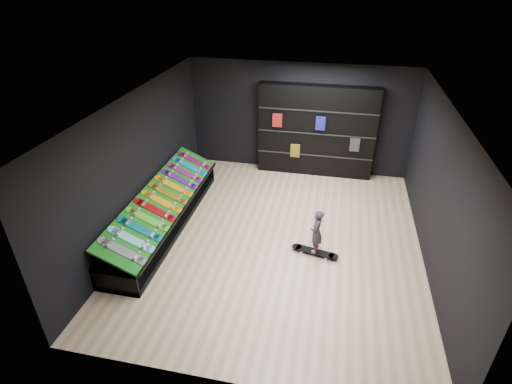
% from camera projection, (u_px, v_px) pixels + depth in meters
% --- Properties ---
extents(floor, '(6.00, 7.00, 0.01)m').
position_uv_depth(floor, '(277.00, 239.00, 8.63)').
color(floor, beige).
rests_on(floor, ground).
extents(ceiling, '(6.00, 7.00, 0.01)m').
position_uv_depth(ceiling, '(281.00, 104.00, 7.13)').
color(ceiling, white).
rests_on(ceiling, ground).
extents(wall_back, '(6.00, 0.02, 3.00)m').
position_uv_depth(wall_back, '(299.00, 119.00, 10.85)').
color(wall_back, black).
rests_on(wall_back, ground).
extents(wall_front, '(6.00, 0.02, 3.00)m').
position_uv_depth(wall_front, '(234.00, 308.00, 4.92)').
color(wall_front, black).
rests_on(wall_front, ground).
extents(wall_left, '(0.02, 7.00, 3.00)m').
position_uv_depth(wall_left, '(138.00, 164.00, 8.42)').
color(wall_left, black).
rests_on(wall_left, ground).
extents(wall_right, '(0.02, 7.00, 3.00)m').
position_uv_depth(wall_right, '(439.00, 193.00, 7.35)').
color(wall_right, black).
rests_on(wall_right, ground).
extents(display_rack, '(0.90, 4.50, 0.50)m').
position_uv_depth(display_rack, '(165.00, 216.00, 8.96)').
color(display_rack, black).
rests_on(display_rack, ground).
extents(turf_ramp, '(0.92, 4.50, 0.46)m').
position_uv_depth(turf_ramp, '(165.00, 198.00, 8.72)').
color(turf_ramp, '#0E5910').
rests_on(turf_ramp, display_rack).
extents(back_shelving, '(3.11, 0.36, 2.49)m').
position_uv_depth(back_shelving, '(316.00, 131.00, 10.73)').
color(back_shelving, black).
rests_on(back_shelving, ground).
extents(floor_skateboard, '(1.00, 0.42, 0.09)m').
position_uv_depth(floor_skateboard, '(315.00, 253.00, 8.15)').
color(floor_skateboard, black).
rests_on(floor_skateboard, ground).
extents(child, '(0.17, 0.23, 0.58)m').
position_uv_depth(child, '(316.00, 240.00, 7.98)').
color(child, black).
rests_on(child, floor_skateboard).
extents(display_board_0, '(0.93, 0.22, 0.50)m').
position_uv_depth(display_board_0, '(123.00, 251.00, 7.10)').
color(display_board_0, black).
rests_on(display_board_0, turf_ramp).
extents(display_board_1, '(0.93, 0.22, 0.50)m').
position_uv_depth(display_board_1, '(132.00, 239.00, 7.39)').
color(display_board_1, '#0CB2E5').
rests_on(display_board_1, turf_ramp).
extents(display_board_2, '(0.93, 0.22, 0.50)m').
position_uv_depth(display_board_2, '(140.00, 229.00, 7.68)').
color(display_board_2, '#0C8C99').
rests_on(display_board_2, turf_ramp).
extents(display_board_3, '(0.93, 0.22, 0.50)m').
position_uv_depth(display_board_3, '(148.00, 219.00, 7.98)').
color(display_board_3, green).
rests_on(display_board_3, turf_ramp).
extents(display_board_4, '(0.93, 0.22, 0.50)m').
position_uv_depth(display_board_4, '(155.00, 210.00, 8.27)').
color(display_board_4, red).
rests_on(display_board_4, turf_ramp).
extents(display_board_5, '(0.93, 0.22, 0.50)m').
position_uv_depth(display_board_5, '(162.00, 201.00, 8.56)').
color(display_board_5, yellow).
rests_on(display_board_5, turf_ramp).
extents(display_board_6, '(0.93, 0.22, 0.50)m').
position_uv_depth(display_board_6, '(168.00, 194.00, 8.85)').
color(display_board_6, yellow).
rests_on(display_board_6, turf_ramp).
extents(display_board_7, '(0.93, 0.22, 0.50)m').
position_uv_depth(display_board_7, '(174.00, 186.00, 9.15)').
color(display_board_7, orange).
rests_on(display_board_7, turf_ramp).
extents(display_board_8, '(0.93, 0.22, 0.50)m').
position_uv_depth(display_board_8, '(180.00, 179.00, 9.44)').
color(display_board_8, purple).
rests_on(display_board_8, turf_ramp).
extents(display_board_9, '(0.93, 0.22, 0.50)m').
position_uv_depth(display_board_9, '(185.00, 173.00, 9.73)').
color(display_board_9, '#2626BF').
rests_on(display_board_9, turf_ramp).
extents(display_board_10, '(0.93, 0.22, 0.50)m').
position_uv_depth(display_board_10, '(190.00, 166.00, 10.02)').
color(display_board_10, blue).
rests_on(display_board_10, turf_ramp).
extents(display_board_11, '(0.93, 0.22, 0.50)m').
position_uv_depth(display_board_11, '(194.00, 161.00, 10.32)').
color(display_board_11, '#E5198C').
rests_on(display_board_11, turf_ramp).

